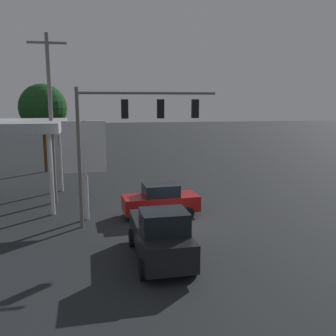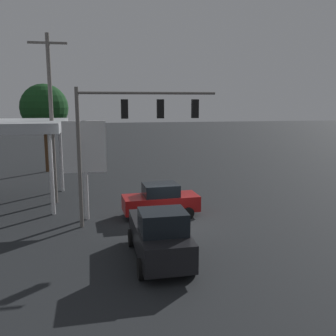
{
  "view_description": "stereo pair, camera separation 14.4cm",
  "coord_description": "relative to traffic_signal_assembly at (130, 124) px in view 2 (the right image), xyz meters",
  "views": [
    {
      "loc": [
        4.1,
        19.1,
        6.68
      ],
      "look_at": [
        0.0,
        -2.0,
        2.83
      ],
      "focal_mm": 40.0,
      "sensor_mm": 36.0,
      "label": 1
    },
    {
      "loc": [
        3.96,
        19.13,
        6.68
      ],
      "look_at": [
        0.0,
        -2.0,
        2.83
      ],
      "focal_mm": 40.0,
      "sensor_mm": 36.0,
      "label": 2
    }
  ],
  "objects": [
    {
      "name": "price_sign",
      "position": [
        2.43,
        -1.3,
        -1.54
      ],
      "size": [
        2.36,
        0.27,
        5.61
      ],
      "color": "silver",
      "rests_on": "ground"
    },
    {
      "name": "traffic_signal_assembly",
      "position": [
        0.0,
        0.0,
        0.0
      ],
      "size": [
        7.4,
        0.43,
        7.39
      ],
      "color": "slate",
      "rests_on": "ground"
    },
    {
      "name": "utility_pole",
      "position": [
        4.57,
        -5.35,
        0.21
      ],
      "size": [
        2.4,
        0.26,
        10.85
      ],
      "color": "slate",
      "rests_on": "ground"
    },
    {
      "name": "street_tree",
      "position": [
        6.53,
        -17.06,
        0.55
      ],
      "size": [
        4.41,
        4.41,
        8.28
      ],
      "color": "#4C331E",
      "rests_on": "ground"
    },
    {
      "name": "sedan_waiting",
      "position": [
        -1.83,
        -1.16,
        -4.55
      ],
      "size": [
        4.5,
        2.27,
        1.93
      ],
      "rotation": [
        0.0,
        0.0,
        0.06
      ],
      "color": "maroon",
      "rests_on": "ground"
    },
    {
      "name": "pickup_parked",
      "position": [
        -0.74,
        5.04,
        -4.39
      ],
      "size": [
        2.34,
        5.24,
        2.4
      ],
      "rotation": [
        0.0,
        0.0,
        1.59
      ],
      "color": "black",
      "rests_on": "ground"
    },
    {
      "name": "ground_plane",
      "position": [
        -2.29,
        0.7,
        -5.5
      ],
      "size": [
        200.0,
        200.0,
        0.0
      ],
      "primitive_type": "plane",
      "color": "black"
    }
  ]
}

